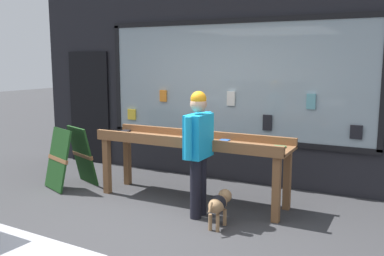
{
  "coord_description": "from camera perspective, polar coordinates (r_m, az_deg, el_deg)",
  "views": [
    {
      "loc": [
        2.63,
        -4.0,
        1.95
      ],
      "look_at": [
        0.1,
        0.92,
        1.07
      ],
      "focal_mm": 40.0,
      "sensor_mm": 36.0,
      "label": 1
    }
  ],
  "objects": [
    {
      "name": "shopfront_facade",
      "position": [
        6.93,
        4.65,
        8.31
      ],
      "size": [
        7.44,
        0.29,
        3.77
      ],
      "color": "black",
      "rests_on": "ground_plane"
    },
    {
      "name": "person_browsing",
      "position": [
        5.25,
        0.86,
        -2.33
      ],
      "size": [
        0.22,
        0.64,
        1.58
      ],
      "rotation": [
        0.0,
        0.0,
        1.57
      ],
      "color": "black",
      "rests_on": "ground_plane"
    },
    {
      "name": "small_dog",
      "position": [
        5.09,
        3.62,
        -10.01
      ],
      "size": [
        0.2,
        0.56,
        0.41
      ],
      "rotation": [
        0.0,
        0.0,
        1.58
      ],
      "color": "#99724C",
      "rests_on": "ground_plane"
    },
    {
      "name": "ground_plane",
      "position": [
        5.17,
        -5.83,
        -13.11
      ],
      "size": [
        40.0,
        40.0,
        0.0
      ],
      "primitive_type": "plane",
      "color": "#38383A"
    },
    {
      "name": "display_table_main",
      "position": [
        5.87,
        0.0,
        -2.49
      ],
      "size": [
        2.74,
        0.68,
        0.95
      ],
      "color": "brown",
      "rests_on": "ground_plane"
    },
    {
      "name": "sandwich_board_sign",
      "position": [
        6.86,
        -15.9,
        -3.76
      ],
      "size": [
        0.76,
        0.8,
        0.91
      ],
      "rotation": [
        0.0,
        0.0,
        -0.38
      ],
      "color": "#193F19",
      "rests_on": "ground_plane"
    }
  ]
}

